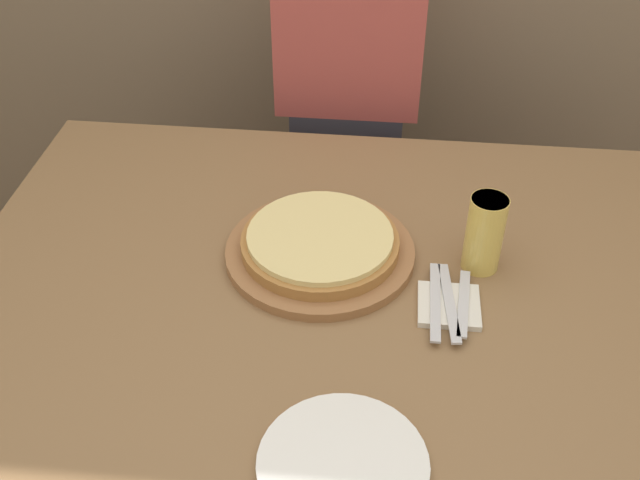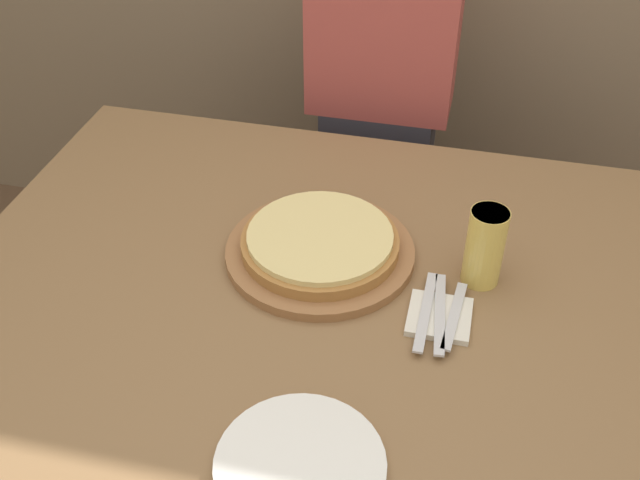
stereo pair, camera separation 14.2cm
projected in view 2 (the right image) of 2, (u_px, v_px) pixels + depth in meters
dining_table at (345, 422)px, 1.60m from camera, size 1.51×1.09×0.75m
pizza_on_board at (320, 246)px, 1.43m from camera, size 0.36×0.36×0.06m
beer_glass at (485, 244)px, 1.34m from camera, size 0.07×0.07×0.16m
dinner_plate at (300, 465)px, 1.07m from camera, size 0.25×0.25×0.02m
napkin_stack at (439, 317)px, 1.31m from camera, size 0.11×0.11×0.01m
fork at (426, 311)px, 1.31m from camera, size 0.02×0.20×0.00m
dinner_knife at (440, 313)px, 1.31m from camera, size 0.04×0.20×0.00m
spoon at (454, 316)px, 1.30m from camera, size 0.03×0.17×0.00m
diner_person at (379, 126)px, 2.01m from camera, size 0.36×0.20×1.34m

